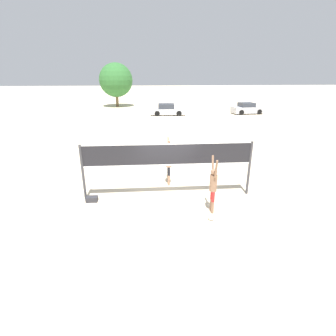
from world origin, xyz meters
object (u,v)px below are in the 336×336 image
parked_car_mid (247,109)px  player_spiker (213,184)px  volleyball (211,217)px  player_blocker (169,161)px  tree_left_cluster (116,80)px  parked_car_near (167,110)px  volleyball_net (168,159)px  gear_bag (92,199)px

parked_car_mid → player_spiker: bearing=-119.9°
volleyball → player_blocker: bearing=111.2°
tree_left_cluster → volleyball: bearing=-78.7°
player_blocker → parked_car_near: player_blocker is taller
volleyball_net → player_spiker: size_ratio=3.23×
gear_bag → parked_car_near: bearing=78.0°
player_spiker → tree_left_cluster: bearing=11.8°
player_spiker → volleyball: 1.22m
volleyball_net → volleyball: 3.00m
volleyball_net → volleyball: bearing=-55.3°
volleyball → parked_car_mid: (10.73, 25.38, 0.52)m
parked_car_near → parked_car_mid: bearing=4.2°
gear_bag → parked_car_near: (4.98, 23.33, 0.51)m
parked_car_mid → tree_left_cluster: tree_left_cluster is taller
player_spiker → gear_bag: size_ratio=4.61×
volleyball → tree_left_cluster: bearing=101.3°
volleyball_net → gear_bag: 3.62m
gear_bag → volleyball_net: bearing=4.0°
player_spiker → volleyball: (-0.15, -0.60, -1.05)m
volleyball_net → tree_left_cluster: 32.76m
player_spiker → gear_bag: (-4.81, 1.25, -1.07)m
parked_car_near → volleyball: bearing=-87.6°
parked_car_near → tree_left_cluster: bearing=131.3°
player_spiker → tree_left_cluster: 34.55m
player_spiker → volleyball: bearing=165.8°
player_blocker → parked_car_near: 21.89m
volleyball_net → tree_left_cluster: tree_left_cluster is taller
parked_car_near → parked_car_mid: parked_car_mid is taller
parked_car_near → parked_car_mid: size_ratio=1.06×
player_blocker → tree_left_cluster: bearing=-169.8°
player_blocker → gear_bag: bearing=-65.8°
volleyball_net → tree_left_cluster: size_ratio=1.10×
gear_bag → parked_car_mid: 28.12m
parked_car_near → tree_left_cluster: (-7.20, 9.13, 3.35)m
tree_left_cluster → gear_bag: bearing=-86.1°
volleyball → player_spiker: bearing=75.8°
volleyball_net → parked_car_mid: 26.31m
volleyball_net → parked_car_near: volleyball_net is taller
player_blocker → tree_left_cluster: tree_left_cluster is taller
player_spiker → parked_car_near: (0.17, 24.58, -0.55)m
player_blocker → volleyball: (1.30, -3.36, -1.09)m
volleyball_net → player_blocker: 1.39m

